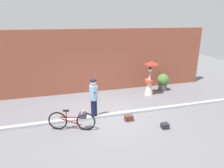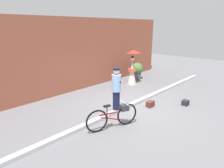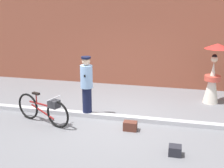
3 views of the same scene
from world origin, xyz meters
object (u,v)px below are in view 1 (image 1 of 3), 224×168
(person_with_parasol, at_px, (150,78))
(backpack_on_pavement, at_px, (129,118))
(person_officer, at_px, (94,98))
(potted_plant_by_door, at_px, (163,81))
(bicycle_near_officer, at_px, (73,120))
(backpack_spare, at_px, (165,126))

(person_with_parasol, relative_size, backpack_on_pavement, 5.60)
(person_officer, height_order, potted_plant_by_door, person_officer)
(bicycle_near_officer, distance_m, backpack_on_pavement, 2.30)
(person_with_parasol, bearing_deg, person_officer, -151.26)
(person_with_parasol, distance_m, backpack_spare, 3.80)
(potted_plant_by_door, bearing_deg, bicycle_near_officer, -150.63)
(person_officer, height_order, backpack_spare, person_officer)
(backpack_on_pavement, bearing_deg, potted_plant_by_door, 42.67)
(bicycle_near_officer, bearing_deg, potted_plant_by_door, 29.37)
(bicycle_near_officer, xyz_separation_m, potted_plant_by_door, (5.59, 3.15, 0.13))
(person_officer, distance_m, backpack_spare, 3.06)
(person_officer, relative_size, backpack_spare, 6.36)
(potted_plant_by_door, relative_size, backpack_spare, 3.71)
(potted_plant_by_door, height_order, backpack_on_pavement, potted_plant_by_door)
(person_with_parasol, height_order, backpack_on_pavement, person_with_parasol)
(potted_plant_by_door, bearing_deg, backpack_on_pavement, -137.33)
(backpack_on_pavement, bearing_deg, person_with_parasol, 49.98)
(potted_plant_by_door, bearing_deg, backpack_spare, -118.49)
(bicycle_near_officer, height_order, backpack_on_pavement, bicycle_near_officer)
(person_with_parasol, xyz_separation_m, backpack_spare, (-1.04, -3.56, -0.84))
(bicycle_near_officer, relative_size, backpack_on_pavement, 5.09)
(potted_plant_by_door, bearing_deg, person_with_parasol, -157.75)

